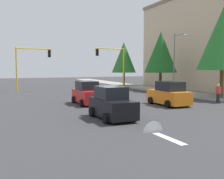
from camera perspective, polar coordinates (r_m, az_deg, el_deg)
ground_plane at (r=24.34m, az=0.89°, el=-2.69°), size 120.00×120.00×0.00m
sidewalk_kerb at (r=33.99m, az=13.66°, el=-0.58°), size 80.00×4.00×0.15m
lane_arrow_near at (r=12.95m, az=9.90°, el=-9.37°), size 2.40×1.10×1.10m
apartment_block at (r=41.46m, az=20.30°, el=9.39°), size 23.15×9.30×13.41m
traffic_signal_far_right at (r=36.25m, az=-16.77°, el=5.90°), size 0.36×4.59×5.66m
traffic_signal_far_left at (r=39.27m, az=0.13°, el=6.28°), size 0.36×4.59×5.96m
street_lamp_curbside at (r=31.98m, az=13.45°, el=6.76°), size 2.15×0.28×7.00m
tree_roadside_mid at (r=36.06m, az=10.28°, el=7.77°), size 4.25×4.25×7.77m
tree_roadside_far at (r=44.49m, az=2.53°, el=6.80°), size 3.97×3.97×7.24m
tree_roadside_near at (r=28.72m, az=22.47°, el=9.99°), size 4.93×4.93×9.05m
car_red at (r=23.04m, az=-5.25°, el=-0.89°), size 3.96×2.00×1.98m
car_orange at (r=22.80m, az=11.94°, el=-1.02°), size 4.07×2.11×1.98m
car_black at (r=16.48m, az=-0.04°, el=-3.11°), size 3.89×2.03×1.98m
pedestrian_crossing at (r=25.25m, az=21.59°, el=-0.68°), size 0.40×0.24×1.70m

